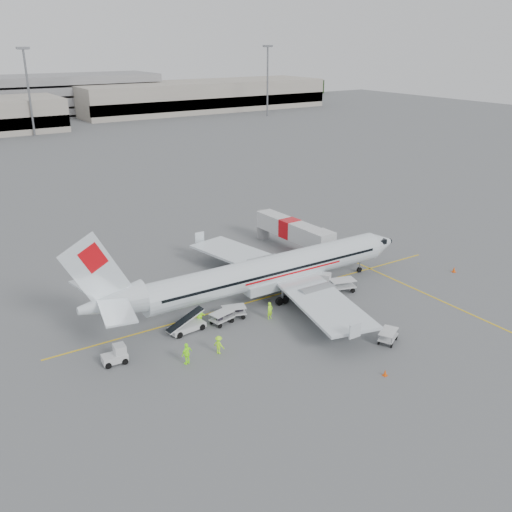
% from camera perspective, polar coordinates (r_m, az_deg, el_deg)
% --- Properties ---
extents(ground, '(360.00, 360.00, 0.00)m').
position_cam_1_polar(ground, '(57.25, 1.09, -4.16)').
color(ground, '#56595B').
extents(stripe_lead, '(44.00, 0.20, 0.01)m').
position_cam_1_polar(stripe_lead, '(57.24, 1.09, -4.15)').
color(stripe_lead, yellow).
rests_on(stripe_lead, ground).
extents(stripe_cross, '(0.20, 20.00, 0.01)m').
position_cam_1_polar(stripe_cross, '(60.57, 16.52, -3.61)').
color(stripe_cross, yellow).
rests_on(stripe_cross, ground).
extents(terminal_east, '(90.00, 26.00, 10.00)m').
position_cam_1_polar(terminal_east, '(213.30, -5.40, 15.66)').
color(terminal_east, gray).
rests_on(terminal_east, ground).
extents(parking_garage, '(62.00, 24.00, 14.00)m').
position_cam_1_polar(parking_garage, '(210.67, -18.72, 15.18)').
color(parking_garage, slate).
rests_on(parking_garage, ground).
extents(mast_center, '(3.20, 1.20, 22.00)m').
position_cam_1_polar(mast_center, '(164.98, -21.76, 14.91)').
color(mast_center, slate).
rests_on(mast_center, ground).
extents(mast_east, '(3.20, 1.20, 22.00)m').
position_cam_1_polar(mast_east, '(194.86, 1.16, 17.03)').
color(mast_east, slate).
rests_on(mast_east, ground).
extents(aircraft, '(35.45, 27.93, 9.69)m').
position_cam_1_polar(aircraft, '(55.55, 1.48, 0.46)').
color(aircraft, silver).
rests_on(aircraft, ground).
extents(jet_bridge, '(3.44, 14.52, 3.78)m').
position_cam_1_polar(jet_bridge, '(69.64, 3.39, 2.15)').
color(jet_bridge, silver).
rests_on(jet_bridge, ground).
extents(belt_loader, '(4.47, 2.07, 2.34)m').
position_cam_1_polar(belt_loader, '(50.74, -6.95, -6.31)').
color(belt_loader, silver).
rests_on(belt_loader, ground).
extents(tug_fore, '(2.68, 2.51, 1.81)m').
position_cam_1_polar(tug_fore, '(58.49, 6.72, -2.76)').
color(tug_fore, silver).
rests_on(tug_fore, ground).
extents(tug_mid, '(2.66, 1.98, 1.83)m').
position_cam_1_polar(tug_mid, '(54.15, 6.24, -4.75)').
color(tug_mid, silver).
rests_on(tug_mid, ground).
extents(tug_aft, '(2.06, 1.29, 1.52)m').
position_cam_1_polar(tug_aft, '(47.29, -13.98, -9.56)').
color(tug_aft, silver).
rests_on(tug_aft, ground).
extents(cart_loaded_a, '(2.38, 1.73, 1.12)m').
position_cam_1_polar(cart_loaded_a, '(52.09, -3.43, -6.18)').
color(cart_loaded_a, silver).
rests_on(cart_loaded_a, ground).
extents(cart_loaded_b, '(2.44, 1.87, 1.12)m').
position_cam_1_polar(cart_loaded_b, '(53.04, -2.22, -5.63)').
color(cart_loaded_b, silver).
rests_on(cart_loaded_b, ground).
extents(cart_empty_a, '(2.45, 2.10, 1.10)m').
position_cam_1_polar(cart_empty_a, '(50.22, 13.06, -7.85)').
color(cart_empty_a, silver).
rests_on(cart_empty_a, ground).
extents(cart_empty_b, '(2.85, 2.12, 1.32)m').
position_cam_1_polar(cart_empty_b, '(58.94, 8.63, -2.93)').
color(cart_empty_b, silver).
rests_on(cart_empty_b, ground).
extents(cone_nose, '(0.40, 0.40, 0.65)m').
position_cam_1_polar(cone_nose, '(66.86, 19.19, -1.27)').
color(cone_nose, '#E64B08').
rests_on(cone_nose, ground).
extents(cone_port, '(0.41, 0.41, 0.67)m').
position_cam_1_polar(cone_port, '(71.58, -5.55, 1.30)').
color(cone_port, '#E64B08').
rests_on(cone_port, ground).
extents(cone_stbd, '(0.33, 0.33, 0.54)m').
position_cam_1_polar(cone_stbd, '(45.74, 12.79, -11.30)').
color(cone_stbd, '#E64B08').
rests_on(cone_stbd, ground).
extents(crew_a, '(0.66, 0.49, 1.64)m').
position_cam_1_polar(crew_a, '(52.72, 1.40, -5.48)').
color(crew_a, '#A1FF19').
rests_on(crew_a, ground).
extents(crew_b, '(1.12, 1.03, 1.87)m').
position_cam_1_polar(crew_b, '(51.76, -5.60, -5.98)').
color(crew_b, '#A1FF19').
rests_on(crew_b, ground).
extents(crew_c, '(0.96, 1.18, 1.59)m').
position_cam_1_polar(crew_c, '(47.33, -3.74, -8.86)').
color(crew_c, '#A1FF19').
rests_on(crew_c, ground).
extents(crew_d, '(1.16, 0.76, 1.84)m').
position_cam_1_polar(crew_d, '(46.11, -6.92, -9.66)').
color(crew_d, '#A1FF19').
rests_on(crew_d, ground).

